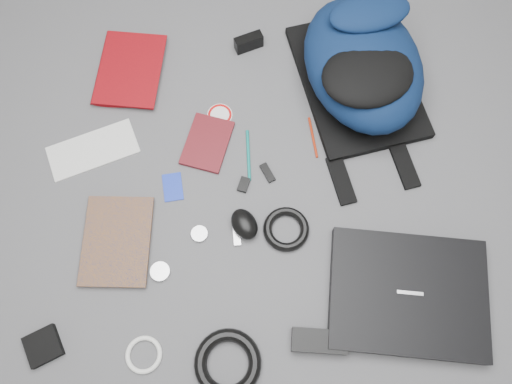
{
  "coord_description": "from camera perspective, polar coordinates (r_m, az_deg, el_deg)",
  "views": [
    {
      "loc": [
        -0.04,
        -0.45,
        1.3
      ],
      "look_at": [
        0.0,
        0.0,
        0.02
      ],
      "focal_mm": 35.0,
      "sensor_mm": 36.0,
      "label": 1
    }
  ],
  "objects": [
    {
      "name": "ground",
      "position": [
        1.38,
        -0.0,
        -0.28
      ],
      "size": [
        4.0,
        4.0,
        0.0
      ],
      "primitive_type": "plane",
      "color": "#4F4F51",
      "rests_on": "ground"
    },
    {
      "name": "backpack",
      "position": [
        1.48,
        12.12,
        14.15
      ],
      "size": [
        0.42,
        0.55,
        0.21
      ],
      "primitive_type": null,
      "rotation": [
        0.0,
        0.0,
        0.16
      ],
      "color": "#071532",
      "rests_on": "ground"
    },
    {
      "name": "laptop",
      "position": [
        1.35,
        16.96,
        -11.09
      ],
      "size": [
        0.45,
        0.38,
        0.04
      ],
      "primitive_type": "cube",
      "rotation": [
        0.0,
        0.0,
        -0.19
      ],
      "color": "black",
      "rests_on": "ground"
    },
    {
      "name": "textbook_red",
      "position": [
        1.62,
        -17.52,
        13.41
      ],
      "size": [
        0.23,
        0.29,
        0.03
      ],
      "primitive_type": "imported",
      "rotation": [
        0.0,
        0.0,
        -0.18
      ],
      "color": "maroon",
      "rests_on": "ground"
    },
    {
      "name": "comic_book",
      "position": [
        1.41,
        -19.13,
        -5.27
      ],
      "size": [
        0.2,
        0.26,
        0.02
      ],
      "primitive_type": "imported",
      "rotation": [
        0.0,
        0.0,
        -0.11
      ],
      "color": "#B66A0D",
      "rests_on": "ground"
    },
    {
      "name": "envelope",
      "position": [
        1.5,
        -18.14,
        4.6
      ],
      "size": [
        0.27,
        0.18,
        0.0
      ],
      "primitive_type": "cube",
      "rotation": [
        0.0,
        0.0,
        0.3
      ],
      "color": "silver",
      "rests_on": "ground"
    },
    {
      "name": "dvd_case",
      "position": [
        1.44,
        -5.6,
        5.6
      ],
      "size": [
        0.17,
        0.2,
        0.01
      ],
      "primitive_type": "cube",
      "rotation": [
        0.0,
        0.0,
        -0.36
      ],
      "color": "#490E12",
      "rests_on": "ground"
    },
    {
      "name": "compact_camera",
      "position": [
        1.59,
        -0.85,
        16.73
      ],
      "size": [
        0.09,
        0.06,
        0.05
      ],
      "primitive_type": "cube",
      "rotation": [
        0.0,
        0.0,
        0.3
      ],
      "color": "black",
      "rests_on": "ground"
    },
    {
      "name": "sticker_disc",
      "position": [
        1.48,
        -4.16,
        8.78
      ],
      "size": [
        0.07,
        0.07,
        0.0
      ],
      "primitive_type": "cylinder",
      "rotation": [
        0.0,
        0.0,
        0.01
      ],
      "color": "white",
      "rests_on": "ground"
    },
    {
      "name": "pen_teal",
      "position": [
        1.42,
        -0.88,
        4.23
      ],
      "size": [
        0.02,
        0.15,
        0.01
      ],
      "primitive_type": "cylinder",
      "rotation": [
        1.57,
        0.0,
        -0.04
      ],
      "color": "#0C746C",
      "rests_on": "ground"
    },
    {
      "name": "pen_red",
      "position": [
        1.45,
        6.53,
        6.22
      ],
      "size": [
        0.01,
        0.13,
        0.01
      ],
      "primitive_type": "cylinder",
      "rotation": [
        1.57,
        0.0,
        0.05
      ],
      "color": "#A5260C",
      "rests_on": "ground"
    },
    {
      "name": "id_badge",
      "position": [
        1.4,
        -9.49,
        0.56
      ],
      "size": [
        0.06,
        0.09,
        0.0
      ],
      "primitive_type": "cube",
      "rotation": [
        0.0,
        0.0,
        0.07
      ],
      "color": "#1831B8",
      "rests_on": "ground"
    },
    {
      "name": "usb_black",
      "position": [
        1.4,
        1.32,
        2.21
      ],
      "size": [
        0.04,
        0.06,
        0.01
      ],
      "primitive_type": "cube",
      "rotation": [
        0.0,
        0.0,
        0.39
      ],
      "color": "black",
      "rests_on": "ground"
    },
    {
      "name": "usb_silver",
      "position": [
        1.34,
        -2.19,
        -5.16
      ],
      "size": [
        0.02,
        0.05,
        0.01
      ],
      "primitive_type": "cube",
      "rotation": [
        0.0,
        0.0,
        -0.01
      ],
      "color": "#ABABAD",
      "rests_on": "ground"
    },
    {
      "name": "key_fob",
      "position": [
        1.38,
        -1.41,
        0.85
      ],
      "size": [
        0.04,
        0.05,
        0.01
      ],
      "primitive_type": "cube",
      "rotation": [
        0.0,
        0.0,
        -0.4
      ],
      "color": "black",
      "rests_on": "ground"
    },
    {
      "name": "mouse",
      "position": [
        1.33,
        -1.34,
        -3.68
      ],
      "size": [
        0.1,
        0.11,
        0.05
      ],
      "primitive_type": "ellipsoid",
      "rotation": [
        0.0,
        0.0,
        0.43
      ],
      "color": "black",
      "rests_on": "ground"
    },
    {
      "name": "headphone_left",
      "position": [
        1.35,
        -6.48,
        -4.78
      ],
      "size": [
        0.05,
        0.05,
        0.01
      ],
      "primitive_type": "cylinder",
      "rotation": [
        0.0,
        0.0,
        -0.0
      ],
      "color": "#A6A6A8",
      "rests_on": "ground"
    },
    {
      "name": "headphone_right",
      "position": [
        1.34,
        -10.89,
        -8.92
      ],
      "size": [
        0.05,
        0.05,
        0.01
      ],
      "primitive_type": "cylinder",
      "rotation": [
        0.0,
        0.0,
        0.03
      ],
      "color": "silver",
      "rests_on": "ground"
    },
    {
      "name": "cable_coil",
      "position": [
        1.34,
        3.47,
        -4.25
      ],
      "size": [
        0.15,
        0.15,
        0.02
      ],
      "primitive_type": "torus",
      "rotation": [
        0.0,
        0.0,
        0.22
      ],
      "color": "black",
      "rests_on": "ground"
    },
    {
      "name": "power_brick",
      "position": [
        1.3,
        7.25,
        -16.55
      ],
      "size": [
        0.14,
        0.08,
        0.03
      ],
      "primitive_type": "cube",
      "rotation": [
        0.0,
        0.0,
        -0.16
      ],
      "color": "black",
      "rests_on": "ground"
    },
    {
      "name": "power_cord_coil",
      "position": [
        1.29,
        -3.25,
        -18.95
      ],
      "size": [
        0.17,
        0.17,
        0.03
      ],
      "primitive_type": "torus",
      "rotation": [
        0.0,
        0.0,
        -0.01
      ],
      "color": "black",
      "rests_on": "ground"
    },
    {
      "name": "pouch",
      "position": [
        1.4,
        -23.14,
        -15.9
      ],
      "size": [
        0.11,
        0.11,
        0.02
      ],
      "primitive_type": "cube",
      "rotation": [
        0.0,
        0.0,
        0.38
      ],
      "color": "black",
      "rests_on": "ground"
    },
    {
      "name": "white_cable_coil",
      "position": [
        1.33,
        -12.71,
        -17.68
      ],
      "size": [
        0.09,
        0.09,
        0.01
      ],
      "primitive_type": "torus",
      "rotation": [
        0.0,
        0.0,
        0.03
      ],
      "color": "white",
      "rests_on": "ground"
    }
  ]
}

